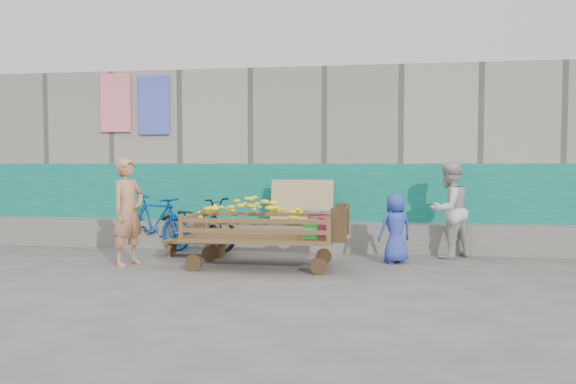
# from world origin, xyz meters

# --- Properties ---
(ground) EXTENTS (80.00, 80.00, 0.00)m
(ground) POSITION_xyz_m (0.00, 0.00, 0.00)
(ground) COLOR #4C4945
(ground) RESTS_ON ground
(building_wall) EXTENTS (12.00, 3.50, 3.00)m
(building_wall) POSITION_xyz_m (-0.00, 4.05, 1.47)
(building_wall) COLOR gray
(building_wall) RESTS_ON ground
(banana_cart) EXTENTS (2.16, 0.99, 0.92)m
(banana_cart) POSITION_xyz_m (-0.11, 0.73, 0.62)
(banana_cart) COLOR brown
(banana_cart) RESTS_ON ground
(bench) EXTENTS (0.97, 0.29, 0.24)m
(bench) POSITION_xyz_m (-1.21, 1.47, 0.18)
(bench) COLOR brown
(bench) RESTS_ON ground
(vendor_man) EXTENTS (0.52, 0.63, 1.48)m
(vendor_man) POSITION_xyz_m (-1.90, 0.61, 0.74)
(vendor_man) COLOR #AF7751
(vendor_man) RESTS_ON ground
(woman) EXTENTS (0.88, 0.86, 1.43)m
(woman) POSITION_xyz_m (2.54, 1.92, 0.72)
(woman) COLOR beige
(woman) RESTS_ON ground
(child) EXTENTS (0.57, 0.49, 0.98)m
(child) POSITION_xyz_m (1.74, 1.35, 0.49)
(child) COLOR #2B41A5
(child) RESTS_ON ground
(bicycle_dark) EXTENTS (1.72, 1.14, 0.86)m
(bicycle_dark) POSITION_xyz_m (-1.41, 2.05, 0.43)
(bicycle_dark) COLOR black
(bicycle_dark) RESTS_ON ground
(bicycle_blue) EXTENTS (1.53, 0.90, 0.89)m
(bicycle_blue) POSITION_xyz_m (-2.10, 2.05, 0.44)
(bicycle_blue) COLOR navy
(bicycle_blue) RESTS_ON ground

